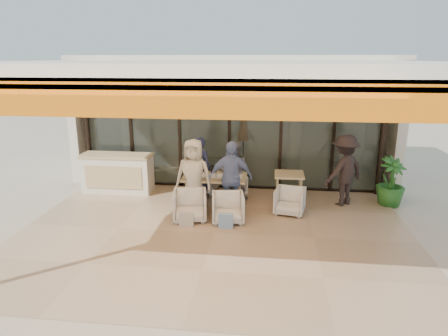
# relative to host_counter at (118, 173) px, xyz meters

# --- Properties ---
(ground) EXTENTS (70.00, 70.00, 0.00)m
(ground) POSITION_rel_host_counter_xyz_m (2.89, -2.30, -0.53)
(ground) COLOR #C6B293
(ground) RESTS_ON ground
(terrace_floor) EXTENTS (8.00, 6.00, 0.01)m
(terrace_floor) POSITION_rel_host_counter_xyz_m (2.89, -2.30, -0.53)
(terrace_floor) COLOR tan
(terrace_floor) RESTS_ON ground
(terrace_structure) EXTENTS (8.00, 6.00, 3.40)m
(terrace_structure) POSITION_rel_host_counter_xyz_m (2.89, -2.56, 2.72)
(terrace_structure) COLOR silver
(terrace_structure) RESTS_ON ground
(glass_storefront) EXTENTS (8.08, 0.10, 3.20)m
(glass_storefront) POSITION_rel_host_counter_xyz_m (2.89, 0.70, 1.07)
(glass_storefront) COLOR #9EADA3
(glass_storefront) RESTS_ON ground
(interior_block) EXTENTS (9.05, 3.62, 3.52)m
(interior_block) POSITION_rel_host_counter_xyz_m (2.89, 3.02, 1.70)
(interior_block) COLOR silver
(interior_block) RESTS_ON ground
(host_counter) EXTENTS (1.85, 0.65, 1.04)m
(host_counter) POSITION_rel_host_counter_xyz_m (0.00, 0.00, 0.00)
(host_counter) COLOR silver
(host_counter) RESTS_ON ground
(dining_table) EXTENTS (1.50, 0.90, 0.93)m
(dining_table) POSITION_rel_host_counter_xyz_m (2.67, -0.67, 0.16)
(dining_table) COLOR tan
(dining_table) RESTS_ON ground
(chair_far_left) EXTENTS (0.74, 0.70, 0.69)m
(chair_far_left) POSITION_rel_host_counter_xyz_m (2.26, 0.27, -0.19)
(chair_far_left) COLOR silver
(chair_far_left) RESTS_ON ground
(chair_far_right) EXTENTS (0.67, 0.64, 0.59)m
(chair_far_right) POSITION_rel_host_counter_xyz_m (3.10, 0.27, -0.24)
(chair_far_right) COLOR silver
(chair_far_right) RESTS_ON ground
(chair_near_left) EXTENTS (0.82, 0.79, 0.73)m
(chair_near_left) POSITION_rel_host_counter_xyz_m (2.26, -1.63, -0.16)
(chair_near_left) COLOR silver
(chair_near_left) RESTS_ON ground
(chair_near_right) EXTENTS (0.77, 0.73, 0.70)m
(chair_near_right) POSITION_rel_host_counter_xyz_m (3.10, -1.63, -0.18)
(chair_near_right) COLOR silver
(chair_near_right) RESTS_ON ground
(diner_navy) EXTENTS (0.68, 0.56, 1.59)m
(diner_navy) POSITION_rel_host_counter_xyz_m (2.26, -0.23, 0.26)
(diner_navy) COLOR #1C233D
(diner_navy) RESTS_ON ground
(diner_grey) EXTENTS (0.82, 0.69, 1.51)m
(diner_grey) POSITION_rel_host_counter_xyz_m (3.10, -0.23, 0.22)
(diner_grey) COLOR #5E5E63
(diner_grey) RESTS_ON ground
(diner_cream) EXTENTS (0.89, 0.63, 1.72)m
(diner_cream) POSITION_rel_host_counter_xyz_m (2.26, -1.13, 0.33)
(diner_cream) COLOR beige
(diner_cream) RESTS_ON ground
(diner_periwinkle) EXTENTS (1.06, 0.65, 1.69)m
(diner_periwinkle) POSITION_rel_host_counter_xyz_m (3.10, -1.13, 0.31)
(diner_periwinkle) COLOR #6777AC
(diner_periwinkle) RESTS_ON ground
(tote_bag_cream) EXTENTS (0.30, 0.10, 0.34)m
(tote_bag_cream) POSITION_rel_host_counter_xyz_m (2.26, -2.03, -0.36)
(tote_bag_cream) COLOR silver
(tote_bag_cream) RESTS_ON ground
(tote_bag_blue) EXTENTS (0.30, 0.10, 0.34)m
(tote_bag_blue) POSITION_rel_host_counter_xyz_m (3.10, -2.03, -0.36)
(tote_bag_blue) COLOR #99BFD8
(tote_bag_blue) RESTS_ON ground
(side_table) EXTENTS (0.70, 0.70, 0.74)m
(side_table) POSITION_rel_host_counter_xyz_m (4.45, -0.26, 0.11)
(side_table) COLOR tan
(side_table) RESTS_ON ground
(side_chair) EXTENTS (0.76, 0.72, 0.67)m
(side_chair) POSITION_rel_host_counter_xyz_m (4.45, -1.01, -0.20)
(side_chair) COLOR silver
(side_chair) RESTS_ON ground
(standing_woman) EXTENTS (1.28, 1.21, 1.74)m
(standing_woman) POSITION_rel_host_counter_xyz_m (5.74, -0.29, 0.34)
(standing_woman) COLOR black
(standing_woman) RESTS_ON ground
(potted_palm) EXTENTS (0.92, 0.92, 1.20)m
(potted_palm) POSITION_rel_host_counter_xyz_m (6.87, -0.17, 0.07)
(potted_palm) COLOR #1E5919
(potted_palm) RESTS_ON ground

